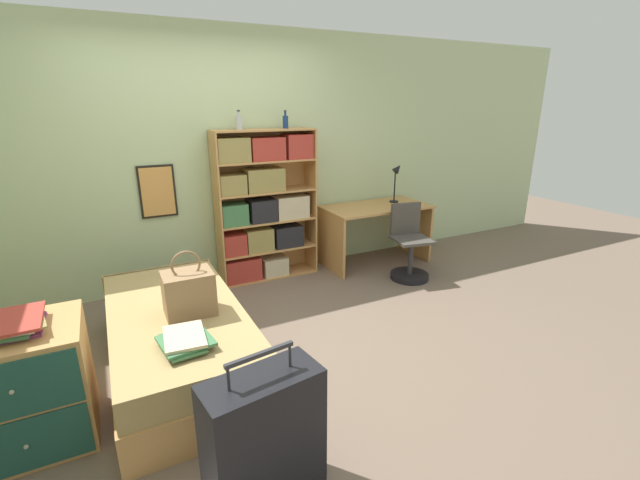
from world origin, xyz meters
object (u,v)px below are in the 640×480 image
at_px(bottle_brown, 285,121).
at_px(desk_chair, 409,254).
at_px(bookcase, 262,206).
at_px(magazine_pile_on_dresser, 16,324).
at_px(bottle_green, 239,122).
at_px(bed, 178,338).
at_px(suitcase, 264,440).
at_px(desk_lamp, 397,175).
at_px(handbag, 189,293).
at_px(book_stack_on_bed, 184,341).
at_px(desk, 375,223).
at_px(dresser, 27,387).

bearing_deg(bottle_brown, desk_chair, -33.20).
bearing_deg(bookcase, magazine_pile_on_dresser, -139.37).
bearing_deg(bottle_green, bottle_brown, -3.75).
xyz_separation_m(bed, suitcase, (0.18, -1.34, 0.11)).
distance_m(magazine_pile_on_dresser, desk_lamp, 4.01).
xyz_separation_m(handbag, magazine_pile_on_dresser, (-0.94, -0.25, 0.12)).
xyz_separation_m(bookcase, bottle_green, (-0.19, 0.03, 0.87)).
bearing_deg(suitcase, desk_lamp, 44.18).
distance_m(book_stack_on_bed, desk, 3.04).
bearing_deg(bottle_brown, bookcase, 179.00).
height_order(handbag, dresser, handbag).
bearing_deg(bottle_green, bed, -125.12).
bearing_deg(dresser, handbag, 14.79).
bearing_deg(handbag, desk_chair, 16.06).
height_order(bed, book_stack_on_bed, book_stack_on_bed).
bearing_deg(desk, desk_chair, -83.21).
bearing_deg(desk, desk_lamp, 11.69).
xyz_separation_m(bottle_brown, desk_chair, (1.13, -0.74, -1.41)).
bearing_deg(suitcase, handbag, 94.45).
xyz_separation_m(handbag, desk_lamp, (2.73, 1.35, 0.40)).
relative_size(bottle_green, desk, 0.15).
bearing_deg(book_stack_on_bed, desk_lamp, 31.88).
bearing_deg(bottle_brown, suitcase, -115.18).
relative_size(suitcase, dresser, 1.16).
xyz_separation_m(bed, bottle_green, (0.95, 1.35, 1.45)).
distance_m(bed, dresser, 0.95).
distance_m(handbag, book_stack_on_bed, 0.45).
height_order(book_stack_on_bed, desk_lamp, desk_lamp).
height_order(desk, desk_lamp, desk_lamp).
relative_size(handbag, desk_chair, 0.56).
distance_m(suitcase, desk_chair, 3.06).
relative_size(dresser, bookcase, 0.44).
distance_m(bed, handbag, 0.42).
bearing_deg(handbag, bottle_brown, 47.11).
relative_size(dresser, bottle_green, 3.77).
distance_m(handbag, bottle_green, 2.01).
xyz_separation_m(dresser, bookcase, (2.01, 1.71, 0.46)).
distance_m(bed, desk, 2.76).
bearing_deg(desk_chair, magazine_pile_on_dresser, -164.19).
xyz_separation_m(bookcase, desk, (1.35, -0.17, -0.31)).
height_order(book_stack_on_bed, magazine_pile_on_dresser, magazine_pile_on_dresser).
relative_size(bed, book_stack_on_bed, 5.10).
bearing_deg(dresser, desk_chair, 15.71).
bearing_deg(magazine_pile_on_dresser, handbag, 15.13).
distance_m(book_stack_on_bed, bottle_green, 2.44).
distance_m(bed, bookcase, 1.84).
height_order(handbag, desk_chair, handbag).
distance_m(book_stack_on_bed, dresser, 0.87).
relative_size(magazine_pile_on_dresser, desk_chair, 0.46).
bearing_deg(magazine_pile_on_dresser, bookcase, 40.63).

